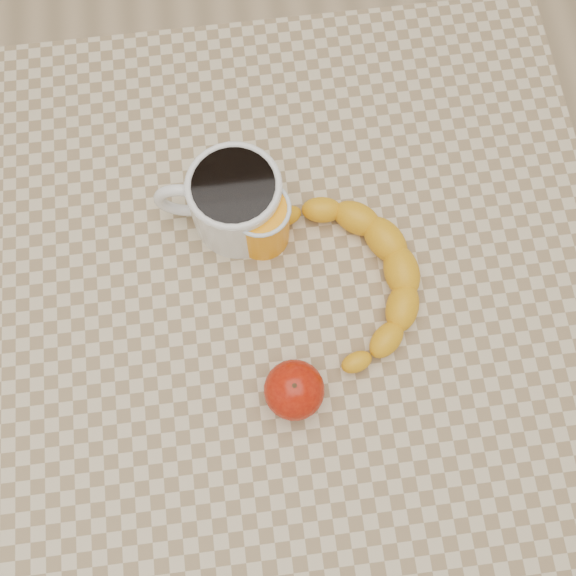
{
  "coord_description": "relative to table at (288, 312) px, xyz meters",
  "views": [
    {
      "loc": [
        -0.03,
        -0.22,
        1.49
      ],
      "look_at": [
        0.0,
        0.0,
        0.77
      ],
      "focal_mm": 40.0,
      "sensor_mm": 36.0,
      "label": 1
    }
  ],
  "objects": [
    {
      "name": "banana",
      "position": [
        0.08,
        0.0,
        0.11
      ],
      "size": [
        0.24,
        0.31,
        0.04
      ],
      "primitive_type": null,
      "rotation": [
        0.0,
        0.0,
        0.12
      ],
      "color": "#F7AF15",
      "rests_on": "table"
    },
    {
      "name": "orange_juice_glass",
      "position": [
        -0.02,
        0.08,
        0.13
      ],
      "size": [
        0.07,
        0.07,
        0.08
      ],
      "color": "#FF9308",
      "rests_on": "table"
    },
    {
      "name": "apple",
      "position": [
        -0.01,
        -0.12,
        0.12
      ],
      "size": [
        0.08,
        0.08,
        0.06
      ],
      "color": "#870C04",
      "rests_on": "table"
    },
    {
      "name": "table",
      "position": [
        0.0,
        0.0,
        0.0
      ],
      "size": [
        0.8,
        0.8,
        0.75
      ],
      "color": "#C7B28C",
      "rests_on": "ground"
    },
    {
      "name": "ground",
      "position": [
        0.0,
        0.0,
        -0.66
      ],
      "size": [
        3.0,
        3.0,
        0.0
      ],
      "primitive_type": "plane",
      "color": "tan",
      "rests_on": "ground"
    },
    {
      "name": "coffee_mug",
      "position": [
        -0.05,
        0.11,
        0.14
      ],
      "size": [
        0.16,
        0.13,
        0.09
      ],
      "color": "white",
      "rests_on": "table"
    }
  ]
}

